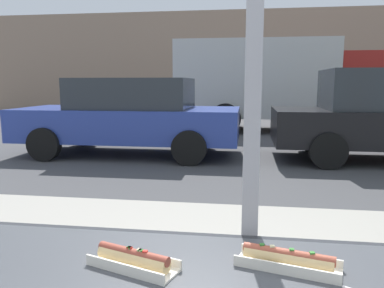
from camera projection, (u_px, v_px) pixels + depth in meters
name	position (u px, v px, depth m)	size (l,w,h in m)	color
ground_plane	(246.00, 145.00, 9.11)	(60.00, 60.00, 0.00)	#424244
sidewalk_strip	(245.00, 272.00, 2.85)	(16.00, 2.80, 0.13)	#9E998E
building_facade_far	(248.00, 62.00, 19.73)	(28.00, 1.20, 5.11)	gray
hotdog_tray_near	(133.00, 259.00, 0.97)	(0.25, 0.16, 0.05)	silver
hotdog_tray_far	(288.00, 259.00, 0.96)	(0.27, 0.15, 0.05)	silver
parked_car_blue	(130.00, 116.00, 7.81)	(4.51, 1.99, 1.57)	#283D93
box_truck	(280.00, 82.00, 11.63)	(6.45, 2.44, 2.73)	beige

